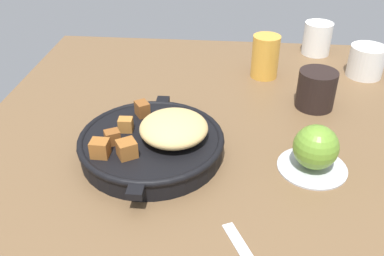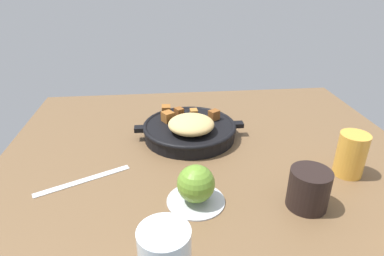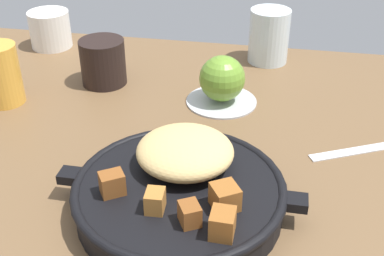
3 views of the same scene
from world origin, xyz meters
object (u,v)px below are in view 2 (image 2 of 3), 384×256
object	(u,v)px
red_apple	(196,184)
butter_knife	(84,180)
cast_iron_skillet	(190,128)
coffee_mug_dark	(309,189)
juice_glass_amber	(351,154)

from	to	relation	value
red_apple	butter_knife	bearing A→B (deg)	-21.66
cast_iron_skillet	red_apple	size ratio (longest dim) A/B	3.96
cast_iron_skillet	coffee_mug_dark	size ratio (longest dim) A/B	3.71
butter_knife	coffee_mug_dark	distance (cm)	46.54
butter_knife	coffee_mug_dark	bearing A→B (deg)	138.14
red_apple	coffee_mug_dark	size ratio (longest dim) A/B	0.94
cast_iron_skillet	butter_knife	size ratio (longest dim) A/B	1.42
juice_glass_amber	cast_iron_skillet	bearing A→B (deg)	-31.35
red_apple	juice_glass_amber	size ratio (longest dim) A/B	0.75
cast_iron_skillet	juice_glass_amber	distance (cm)	39.30
coffee_mug_dark	juice_glass_amber	world-z (taller)	juice_glass_amber
red_apple	butter_knife	distance (cm)	25.59
red_apple	coffee_mug_dark	xyz separation A→B (cm)	(-21.16, 3.33, -0.36)
cast_iron_skillet	coffee_mug_dark	bearing A→B (deg)	123.42
butter_knife	juice_glass_amber	world-z (taller)	juice_glass_amber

